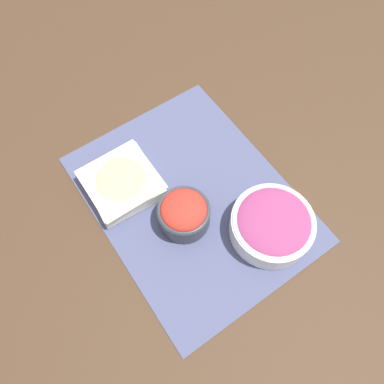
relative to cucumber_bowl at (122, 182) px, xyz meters
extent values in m
plane|color=#422D1E|center=(-0.12, -0.12, -0.03)|extent=(3.00, 3.00, 0.00)
cube|color=#474C70|center=(-0.12, -0.12, -0.03)|extent=(0.56, 0.43, 0.00)
cube|color=silver|center=(0.00, 0.00, -0.01)|extent=(0.17, 0.17, 0.04)
cube|color=silver|center=(0.00, 0.00, 0.01)|extent=(0.16, 0.16, 0.00)
ellipsoid|color=#A8CC7F|center=(0.00, 0.00, 0.01)|extent=(0.13, 0.13, 0.02)
cylinder|color=silver|center=(-0.28, -0.22, 0.00)|extent=(0.18, 0.18, 0.06)
torus|color=silver|center=(-0.28, -0.22, 0.03)|extent=(0.18, 0.18, 0.01)
ellipsoid|color=#93386B|center=(-0.28, -0.22, 0.03)|extent=(0.16, 0.16, 0.03)
cylinder|color=#333842|center=(-0.15, -0.07, 0.01)|extent=(0.12, 0.12, 0.06)
torus|color=#333842|center=(-0.15, -0.07, 0.03)|extent=(0.11, 0.11, 0.01)
ellipsoid|color=red|center=(-0.15, -0.07, 0.03)|extent=(0.10, 0.10, 0.04)
camera|label=1|loc=(-0.43, 0.10, 0.78)|focal=35.00mm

